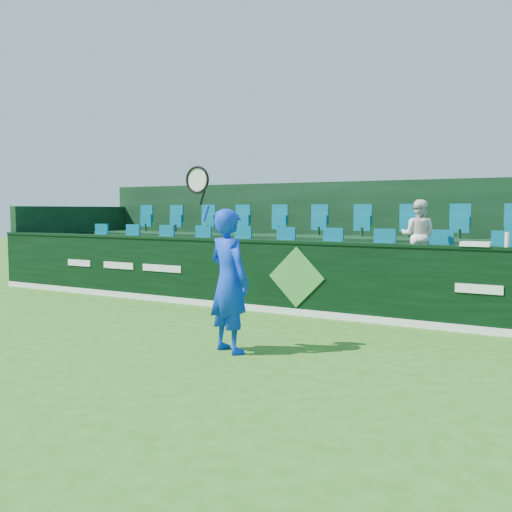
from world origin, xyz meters
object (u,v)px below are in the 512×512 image
Objects in this scene: spectator_left at (418,235)px; towel at (476,244)px; drinks_bottle at (507,240)px; tennis_player at (229,280)px.

towel is at bearing 133.76° from spectator_left.
towel is (1.16, -1.12, -0.06)m from spectator_left.
towel is 1.92× the size of drinks_bottle.
drinks_bottle reaches higher than towel.
tennis_player is at bearing 67.47° from spectator_left.
spectator_left reaches higher than drinks_bottle.
drinks_bottle is at bearing 43.46° from tennis_player.
drinks_bottle is at bearing 142.83° from spectator_left.
tennis_player is 1.98× the size of spectator_left.
spectator_left is 1.96m from drinks_bottle.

